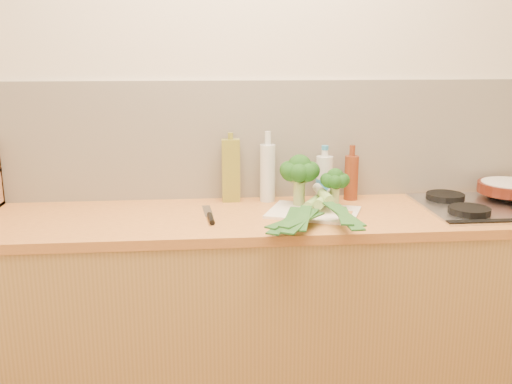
{
  "coord_description": "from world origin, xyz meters",
  "views": [
    {
      "loc": [
        -0.22,
        -1.1,
        1.56
      ],
      "look_at": [
        -0.02,
        1.1,
        1.02
      ],
      "focal_mm": 40.0,
      "sensor_mm": 36.0,
      "label": 1
    }
  ],
  "objects_px": {
    "chopping_board": "(313,212)",
    "chefs_knife": "(210,217)",
    "skillet": "(511,187)",
    "gas_hob": "(490,205)"
  },
  "relations": [
    {
      "from": "chopping_board",
      "to": "skillet",
      "type": "relative_size",
      "value": 0.86
    },
    {
      "from": "gas_hob",
      "to": "chefs_knife",
      "type": "distance_m",
      "value": 1.22
    },
    {
      "from": "gas_hob",
      "to": "skillet",
      "type": "height_order",
      "value": "skillet"
    },
    {
      "from": "gas_hob",
      "to": "chefs_knife",
      "type": "bearing_deg",
      "value": -177.76
    },
    {
      "from": "gas_hob",
      "to": "chefs_knife",
      "type": "relative_size",
      "value": 1.94
    },
    {
      "from": "gas_hob",
      "to": "chopping_board",
      "type": "height_order",
      "value": "gas_hob"
    },
    {
      "from": "chopping_board",
      "to": "chefs_knife",
      "type": "relative_size",
      "value": 1.23
    },
    {
      "from": "skillet",
      "to": "chefs_knife",
      "type": "bearing_deg",
      "value": -179.27
    },
    {
      "from": "chefs_knife",
      "to": "skillet",
      "type": "relative_size",
      "value": 0.7
    },
    {
      "from": "chopping_board",
      "to": "chefs_knife",
      "type": "xyz_separation_m",
      "value": [
        -0.44,
        -0.03,
        0.0
      ]
    }
  ]
}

